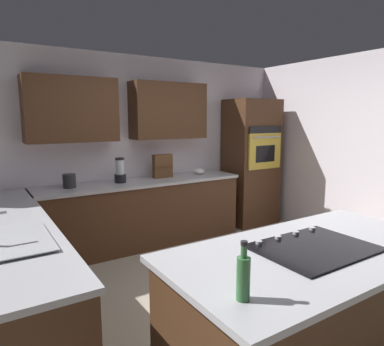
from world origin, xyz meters
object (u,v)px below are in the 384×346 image
mixing_bowl (199,171)px  kettle (69,181)px  cooktop (313,247)px  sink_unit (13,240)px  spice_rack (162,166)px  oil_bottle (243,277)px  blender (120,172)px  wall_oven (251,162)px

mixing_bowl → kettle: (1.90, 0.00, 0.04)m
cooktop → mixing_bowl: 3.07m
sink_unit → spice_rack: 2.74m
oil_bottle → kettle: bearing=-89.0°
cooktop → oil_bottle: bearing=16.8°
sink_unit → kettle: size_ratio=4.10×
sink_unit → oil_bottle: (-0.84, 1.41, 0.10)m
mixing_bowl → kettle: size_ratio=0.95×
sink_unit → blender: 2.25m
cooktop → wall_oven: bearing=-125.4°
sink_unit → blender: (-1.43, -1.73, 0.12)m
mixing_bowl → oil_bottle: size_ratio=0.56×
blender → kettle: bearing=0.0°
spice_rack → oil_bottle: spice_rack is taller
blender → oil_bottle: size_ratio=1.14×
mixing_bowl → spice_rack: size_ratio=0.48×
wall_oven → cooktop: bearing=54.6°
cooktop → blender: bearing=-85.6°
wall_oven → cooktop: wall_oven is taller
wall_oven → oil_bottle: wall_oven is taller
cooktop → blender: 2.91m
wall_oven → blender: (2.25, -0.04, 0.02)m
sink_unit → wall_oven: bearing=-155.4°
kettle → wall_oven: bearing=179.2°
blender → oil_bottle: bearing=79.3°
wall_oven → oil_bottle: size_ratio=7.08×
cooktop → blender: blender is taller
spice_rack → kettle: spice_rack is taller
blender → mixing_bowl: blender is taller
wall_oven → blender: size_ratio=6.21×
blender → spice_rack: spice_rack is taller
mixing_bowl → oil_bottle: oil_bottle is taller
blender → cooktop: bearing=94.4°
wall_oven → sink_unit: bearing=24.6°
blender → spice_rack: (-0.65, -0.04, 0.03)m
cooktop → spice_rack: spice_rack is taller
blender → spice_rack: size_ratio=0.98×
kettle → oil_bottle: oil_bottle is taller
sink_unit → kettle: (-0.78, -1.73, 0.07)m
sink_unit → cooktop: size_ratio=0.92×
cooktop → oil_bottle: (0.82, 0.25, 0.11)m
wall_oven → oil_bottle: bearing=47.5°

